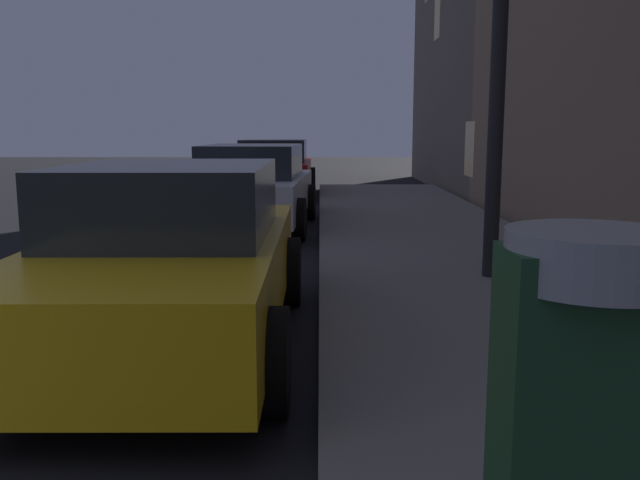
# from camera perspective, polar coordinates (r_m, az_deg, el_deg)

# --- Properties ---
(car_yellow_cab) EXTENTS (1.95, 4.17, 1.43)m
(car_yellow_cab) POSITION_cam_1_polar(r_m,az_deg,el_deg) (5.40, -12.23, -1.51)
(car_yellow_cab) COLOR gold
(car_yellow_cab) RESTS_ON ground
(car_white) EXTENTS (2.16, 4.14, 1.43)m
(car_white) POSITION_cam_1_polar(r_m,az_deg,el_deg) (11.66, -5.54, 4.47)
(car_white) COLOR silver
(car_white) RESTS_ON ground
(car_red) EXTENTS (2.06, 4.03, 1.43)m
(car_red) POSITION_cam_1_polar(r_m,az_deg,el_deg) (17.30, -3.69, 6.07)
(car_red) COLOR maroon
(car_red) RESTS_ON ground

